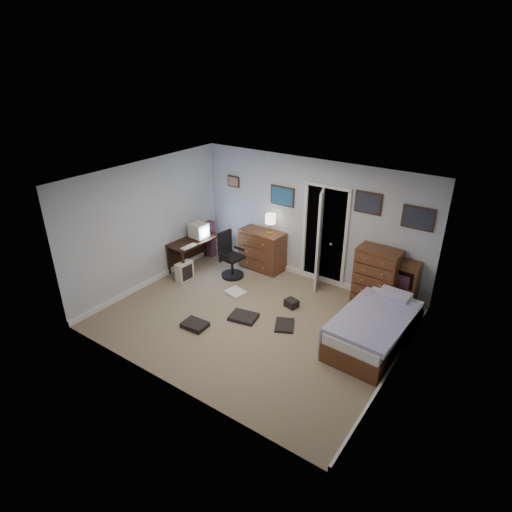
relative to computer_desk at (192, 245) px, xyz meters
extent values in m
cube|color=#826F5A|center=(2.28, -0.94, -0.52)|extent=(5.00, 4.00, 0.02)
cube|color=black|center=(0.08, -0.01, 0.14)|extent=(0.61, 1.19, 0.04)
cube|color=black|center=(-0.19, -0.53, -0.20)|extent=(0.05, 0.05, 0.63)
cube|color=black|center=(0.28, -0.56, -0.20)|extent=(0.05, 0.05, 0.63)
cube|color=black|center=(-0.12, 0.55, -0.20)|extent=(0.05, 0.05, 0.63)
cube|color=black|center=(0.35, 0.52, -0.20)|extent=(0.05, 0.05, 0.63)
cube|color=black|center=(-0.17, 0.01, -0.16)|extent=(0.10, 1.07, 0.45)
cube|color=beige|center=(0.10, 0.14, 0.32)|extent=(0.36, 0.34, 0.30)
cube|color=#8CB2F2|center=(0.27, 0.13, 0.32)|extent=(0.02, 0.25, 0.20)
cube|color=beige|center=(0.10, 0.14, 0.16)|extent=(0.24, 0.24, 0.02)
cube|color=beige|center=(0.26, -0.36, 0.16)|extent=(0.16, 0.36, 0.02)
cube|color=beige|center=(0.28, -0.56, -0.31)|extent=(0.20, 0.39, 0.40)
cube|color=black|center=(0.37, -0.56, -0.31)|extent=(0.02, 0.27, 0.31)
cylinder|color=black|center=(0.99, 0.14, -0.49)|extent=(0.52, 0.52, 0.05)
cylinder|color=black|center=(0.99, 0.14, -0.29)|extent=(0.06, 0.06, 0.36)
cube|color=black|center=(0.99, 0.14, -0.07)|extent=(0.44, 0.44, 0.07)
cube|color=black|center=(0.80, 0.16, 0.21)|extent=(0.10, 0.37, 0.50)
cube|color=black|center=(0.97, -0.08, 0.06)|extent=(0.28, 0.08, 0.04)
cube|color=black|center=(1.02, 0.36, 0.06)|extent=(0.28, 0.08, 0.04)
cube|color=maroon|center=(-0.04, 0.66, -0.09)|extent=(0.17, 0.17, 0.84)
cube|color=brown|center=(1.28, 0.83, -0.08)|extent=(1.00, 0.54, 0.86)
cylinder|color=gold|center=(1.48, 0.83, 0.36)|extent=(0.14, 0.14, 0.02)
cylinder|color=gold|center=(1.48, 0.83, 0.49)|extent=(0.03, 0.03, 0.26)
cylinder|color=beige|center=(1.48, 0.83, 0.67)|extent=(0.23, 0.23, 0.19)
cube|color=black|center=(2.63, 1.36, 0.49)|extent=(0.90, 0.60, 2.00)
cube|color=white|center=(2.18, 1.03, 0.49)|extent=(0.06, 0.05, 2.00)
cube|color=white|center=(3.08, 1.03, 0.49)|extent=(0.06, 0.05, 2.00)
cube|color=white|center=(2.63, 1.03, 1.51)|extent=(0.96, 0.05, 0.06)
cube|color=white|center=(2.59, 0.92, 0.49)|extent=(0.31, 0.77, 2.00)
sphere|color=gold|center=(2.90, 0.77, 0.49)|extent=(0.06, 0.06, 0.06)
cube|color=brown|center=(3.83, 0.81, 0.05)|extent=(0.78, 0.48, 1.13)
cube|color=brown|center=(4.01, 0.93, -0.03)|extent=(1.10, 0.33, 0.98)
cube|color=black|center=(4.00, 0.85, 0.16)|extent=(1.00, 0.17, 0.33)
cube|color=maroon|center=(4.00, 0.85, 0.12)|extent=(0.87, 0.18, 0.24)
cube|color=brown|center=(4.28, -0.36, -0.35)|extent=(1.04, 1.93, 0.33)
cube|color=white|center=(4.28, -0.36, -0.10)|extent=(1.00, 1.89, 0.17)
cube|color=#545299|center=(4.27, -0.45, 0.00)|extent=(1.08, 1.65, 0.09)
cube|color=#545299|center=(3.78, -0.43, -0.25)|extent=(0.12, 1.60, 0.51)
cube|color=#8285D1|center=(4.32, 0.34, 0.04)|extent=(0.54, 0.38, 0.12)
cube|color=#331E11|center=(0.38, 1.04, 1.24)|extent=(0.30, 0.03, 0.24)
cube|color=#9A5A54|center=(0.38, 1.02, 1.24)|extent=(0.25, 0.01, 0.19)
cube|color=#331E11|center=(1.63, 1.04, 1.14)|extent=(0.55, 0.03, 0.40)
cube|color=navy|center=(1.63, 1.02, 1.14)|extent=(0.50, 0.01, 0.35)
cube|color=#331E11|center=(3.43, 1.04, 1.34)|extent=(0.50, 0.03, 0.40)
cube|color=black|center=(3.43, 1.02, 1.34)|extent=(0.45, 0.01, 0.35)
cube|color=#331E11|center=(4.33, 1.04, 1.24)|extent=(0.55, 0.03, 0.40)
cube|color=black|center=(4.33, 1.02, 1.24)|extent=(0.50, 0.01, 0.35)
cube|color=black|center=(2.85, -0.79, -0.49)|extent=(0.47, 0.52, 0.04)
cube|color=black|center=(1.59, -1.69, -0.47)|extent=(0.44, 0.34, 0.08)
cube|color=black|center=(2.63, -0.18, -0.44)|extent=(0.27, 0.24, 0.15)
cube|color=black|center=(2.13, -1.00, -0.48)|extent=(0.54, 0.46, 0.06)
cube|color=silver|center=(1.49, -0.40, -0.49)|extent=(0.43, 0.39, 0.05)
camera|label=1|loc=(5.96, -6.12, 3.79)|focal=30.00mm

